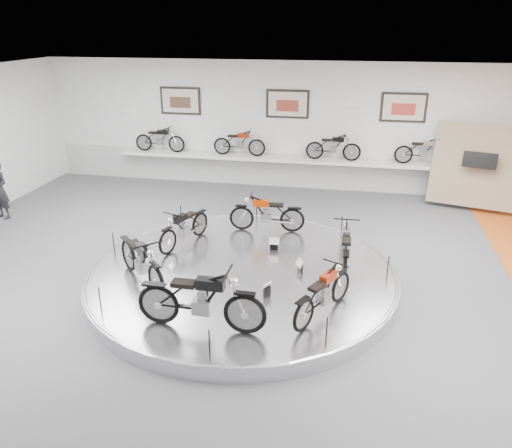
% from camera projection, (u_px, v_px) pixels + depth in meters
% --- Properties ---
extents(floor, '(16.00, 16.00, 0.00)m').
position_uv_depth(floor, '(239.00, 289.00, 10.22)').
color(floor, '#515153').
rests_on(floor, ground).
extents(ceiling, '(16.00, 16.00, 0.00)m').
position_uv_depth(ceiling, '(236.00, 89.00, 8.71)').
color(ceiling, white).
rests_on(ceiling, wall_back).
extents(wall_back, '(16.00, 0.00, 16.00)m').
position_uv_depth(wall_back, '(287.00, 126.00, 15.83)').
color(wall_back, white).
rests_on(wall_back, floor).
extents(dado_band, '(15.68, 0.04, 1.10)m').
position_uv_depth(dado_band, '(286.00, 170.00, 16.36)').
color(dado_band, '#BCBCBA').
rests_on(dado_band, floor).
extents(display_platform, '(6.40, 6.40, 0.30)m').
position_uv_depth(display_platform, '(242.00, 276.00, 10.44)').
color(display_platform, silver).
rests_on(display_platform, floor).
extents(platform_rim, '(6.40, 6.40, 0.10)m').
position_uv_depth(platform_rim, '(242.00, 271.00, 10.39)').
color(platform_rim, '#B2B2BA').
rests_on(platform_rim, display_platform).
extents(shelf, '(11.00, 0.55, 0.10)m').
position_uv_depth(shelf, '(285.00, 159.00, 15.93)').
color(shelf, silver).
rests_on(shelf, wall_back).
extents(poster_left, '(1.35, 0.06, 0.88)m').
position_uv_depth(poster_left, '(180.00, 101.00, 16.15)').
color(poster_left, beige).
rests_on(poster_left, wall_back).
extents(poster_center, '(1.35, 0.06, 0.88)m').
position_uv_depth(poster_center, '(288.00, 104.00, 15.52)').
color(poster_center, beige).
rests_on(poster_center, wall_back).
extents(poster_right, '(1.35, 0.06, 0.88)m').
position_uv_depth(poster_right, '(404.00, 107.00, 14.90)').
color(poster_right, beige).
rests_on(poster_right, wall_back).
extents(display_panel, '(2.56, 1.52, 2.30)m').
position_uv_depth(display_panel, '(476.00, 166.00, 14.30)').
color(display_panel, '#927A60').
rests_on(display_panel, floor).
extents(shelf_bike_a, '(1.22, 0.43, 0.73)m').
position_uv_depth(shelf_bike_a, '(160.00, 141.00, 16.52)').
color(shelf_bike_a, black).
rests_on(shelf_bike_a, shelf).
extents(shelf_bike_b, '(1.22, 0.43, 0.73)m').
position_uv_depth(shelf_bike_b, '(239.00, 144.00, 16.04)').
color(shelf_bike_b, maroon).
rests_on(shelf_bike_b, shelf).
extents(shelf_bike_c, '(1.22, 0.43, 0.73)m').
position_uv_depth(shelf_bike_c, '(333.00, 149.00, 15.51)').
color(shelf_bike_c, black).
rests_on(shelf_bike_c, shelf).
extents(shelf_bike_d, '(1.22, 0.43, 0.73)m').
position_uv_depth(shelf_bike_d, '(423.00, 153.00, 15.03)').
color(shelf_bike_d, '#AEACB2').
rests_on(shelf_bike_d, shelf).
extents(bike_a, '(0.60, 1.61, 0.94)m').
position_uv_depth(bike_a, '(346.00, 246.00, 10.33)').
color(bike_a, '#AEACB2').
rests_on(bike_a, display_platform).
extents(bike_b, '(1.60, 0.68, 0.92)m').
position_uv_depth(bike_b, '(267.00, 213.00, 12.14)').
color(bike_b, '#B53000').
rests_on(bike_b, display_platform).
extents(bike_c, '(1.00, 1.60, 0.89)m').
position_uv_depth(bike_c, '(184.00, 227.00, 11.39)').
color(bike_c, black).
rests_on(bike_c, display_platform).
extents(bike_d, '(1.65, 1.63, 1.01)m').
position_uv_depth(bike_d, '(141.00, 260.00, 9.67)').
color(bike_d, black).
rests_on(bike_d, display_platform).
extents(bike_e, '(1.89, 0.69, 1.11)m').
position_uv_depth(bike_e, '(201.00, 299.00, 8.20)').
color(bike_e, black).
rests_on(bike_e, display_platform).
extents(bike_f, '(1.18, 1.59, 0.89)m').
position_uv_depth(bike_f, '(323.00, 293.00, 8.62)').
color(bike_f, maroon).
rests_on(bike_f, display_platform).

